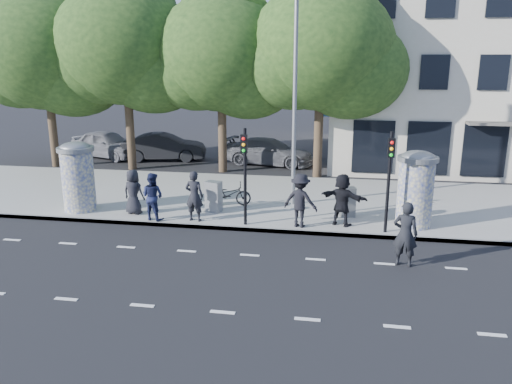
% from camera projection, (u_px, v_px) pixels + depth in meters
% --- Properties ---
extents(ground, '(120.00, 120.00, 0.00)m').
position_uv_depth(ground, '(241.00, 274.00, 13.87)').
color(ground, black).
rests_on(ground, ground).
extents(sidewalk, '(40.00, 8.00, 0.15)m').
position_uv_depth(sidewalk, '(276.00, 199.00, 21.00)').
color(sidewalk, gray).
rests_on(sidewalk, ground).
extents(curb, '(40.00, 0.10, 0.16)m').
position_uv_depth(curb, '(261.00, 230.00, 17.23)').
color(curb, slate).
rests_on(curb, ground).
extents(lane_dash_near, '(32.00, 0.12, 0.01)m').
position_uv_depth(lane_dash_near, '(223.00, 312.00, 11.77)').
color(lane_dash_near, silver).
rests_on(lane_dash_near, ground).
extents(lane_dash_far, '(32.00, 0.12, 0.01)m').
position_uv_depth(lane_dash_far, '(250.00, 255.00, 15.20)').
color(lane_dash_far, silver).
rests_on(lane_dash_far, ground).
extents(ad_column_left, '(1.36, 1.36, 2.65)m').
position_uv_depth(ad_column_left, '(78.00, 175.00, 18.92)').
color(ad_column_left, beige).
rests_on(ad_column_left, sidewalk).
extents(ad_column_right, '(1.36, 1.36, 2.65)m').
position_uv_depth(ad_column_right, '(416.00, 187.00, 17.12)').
color(ad_column_right, beige).
rests_on(ad_column_right, sidewalk).
extents(traffic_pole_near, '(0.22, 0.31, 3.40)m').
position_uv_depth(traffic_pole_near, '(245.00, 167.00, 17.01)').
color(traffic_pole_near, black).
rests_on(traffic_pole_near, sidewalk).
extents(traffic_pole_far, '(0.22, 0.31, 3.40)m').
position_uv_depth(traffic_pole_far, '(389.00, 172.00, 16.23)').
color(traffic_pole_far, black).
rests_on(traffic_pole_far, sidewalk).
extents(street_lamp, '(0.25, 0.93, 8.00)m').
position_uv_depth(street_lamp, '(295.00, 86.00, 18.83)').
color(street_lamp, slate).
rests_on(street_lamp, sidewalk).
extents(tree_far_left, '(7.20, 7.20, 9.26)m').
position_uv_depth(tree_far_left, '(45.00, 51.00, 26.28)').
color(tree_far_left, '#38281C').
rests_on(tree_far_left, ground).
extents(tree_mid_left, '(7.20, 7.20, 9.57)m').
position_uv_depth(tree_mid_left, '(125.00, 45.00, 25.47)').
color(tree_mid_left, '#38281C').
rests_on(tree_mid_left, ground).
extents(tree_near_left, '(6.80, 6.80, 8.97)m').
position_uv_depth(tree_near_left, '(221.00, 54.00, 24.97)').
color(tree_near_left, '#38281C').
rests_on(tree_near_left, ground).
extents(tree_center, '(7.00, 7.00, 9.30)m').
position_uv_depth(tree_center, '(321.00, 48.00, 23.72)').
color(tree_center, '#38281C').
rests_on(tree_center, ground).
extents(building, '(20.30, 15.85, 12.00)m').
position_uv_depth(building, '(505.00, 56.00, 29.44)').
color(building, beige).
rests_on(building, ground).
extents(ped_a, '(0.91, 0.68, 1.69)m').
position_uv_depth(ped_a, '(133.00, 192.00, 18.60)').
color(ped_a, black).
rests_on(ped_a, sidewalk).
extents(ped_b, '(0.71, 0.50, 1.83)m').
position_uv_depth(ped_b, '(194.00, 196.00, 17.77)').
color(ped_b, black).
rests_on(ped_b, sidewalk).
extents(ped_c, '(0.99, 0.86, 1.73)m').
position_uv_depth(ped_c, '(153.00, 196.00, 17.92)').
color(ped_c, '#191F40').
rests_on(ped_c, sidewalk).
extents(ped_d, '(1.36, 1.01, 1.87)m').
position_uv_depth(ped_d, '(300.00, 200.00, 17.14)').
color(ped_d, black).
rests_on(ped_d, sidewalk).
extents(ped_f, '(1.82, 1.23, 1.85)m').
position_uv_depth(ped_f, '(342.00, 200.00, 17.28)').
color(ped_f, black).
rests_on(ped_f, sidewalk).
extents(man_road, '(0.77, 0.59, 1.91)m').
position_uv_depth(man_road, '(405.00, 234.00, 14.23)').
color(man_road, black).
rests_on(man_road, ground).
extents(bicycle, '(0.99, 1.86, 0.93)m').
position_uv_depth(bicycle, '(229.00, 194.00, 19.73)').
color(bicycle, black).
rests_on(bicycle, sidewalk).
extents(cabinet_left, '(0.65, 0.54, 1.18)m').
position_uv_depth(cabinet_left, '(214.00, 197.00, 18.93)').
color(cabinet_left, gray).
rests_on(cabinet_left, sidewalk).
extents(cabinet_right, '(0.60, 0.50, 1.10)m').
position_uv_depth(cabinet_right, '(348.00, 202.00, 18.35)').
color(cabinet_right, slate).
rests_on(cabinet_right, sidewalk).
extents(car_left, '(3.56, 5.19, 1.64)m').
position_uv_depth(car_left, '(107.00, 144.00, 30.10)').
color(car_left, slate).
rests_on(car_left, ground).
extents(car_mid, '(2.57, 5.04, 1.58)m').
position_uv_depth(car_mid, '(164.00, 147.00, 29.32)').
color(car_mid, black).
rests_on(car_mid, ground).
extents(car_right, '(2.97, 5.36, 1.47)m').
position_uv_depth(car_right, '(269.00, 152.00, 28.17)').
color(car_right, '#53545B').
rests_on(car_right, ground).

